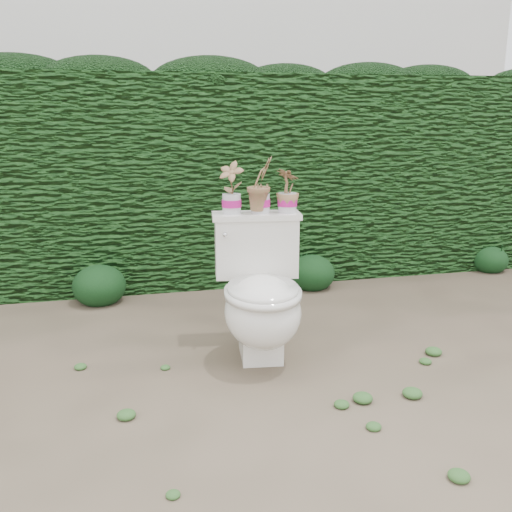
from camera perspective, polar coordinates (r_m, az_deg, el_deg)
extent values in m
plane|color=#766651|center=(3.38, -1.12, -8.96)|extent=(60.00, 60.00, 0.00)
cube|color=#255B1E|center=(4.71, -5.28, 7.77)|extent=(8.00, 1.00, 1.60)
cube|color=silver|center=(9.15, -5.61, 18.52)|extent=(8.00, 3.50, 4.00)
cube|color=white|center=(3.22, 0.45, -8.31)|extent=(0.25, 0.32, 0.20)
ellipsoid|color=white|center=(3.05, 0.67, -5.57)|extent=(0.47, 0.56, 0.39)
cube|color=white|center=(3.28, 0.02, 0.87)|extent=(0.49, 0.23, 0.34)
cube|color=white|center=(3.24, 0.02, 4.05)|extent=(0.52, 0.25, 0.03)
cylinder|color=silver|center=(3.15, -3.15, 2.23)|extent=(0.03, 0.06, 0.02)
sphere|color=silver|center=(3.12, -3.12, 2.12)|extent=(0.03, 0.03, 0.03)
imported|color=#2C8028|center=(3.20, -2.47, 6.72)|extent=(0.18, 0.17, 0.28)
imported|color=#2C8028|center=(3.21, 0.46, 7.00)|extent=(0.21, 0.21, 0.30)
imported|color=#2C8028|center=(3.24, 3.17, 6.42)|extent=(0.18, 0.18, 0.23)
ellipsoid|color=#153C16|center=(4.22, -15.43, -2.52)|extent=(0.38, 0.38, 0.30)
ellipsoid|color=#153C16|center=(4.43, 5.59, -1.36)|extent=(0.36, 0.36, 0.29)
ellipsoid|color=#153C16|center=(5.27, 22.37, -0.07)|extent=(0.30, 0.30, 0.24)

